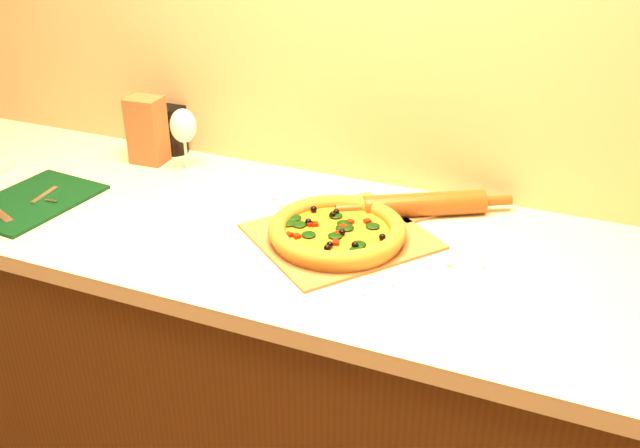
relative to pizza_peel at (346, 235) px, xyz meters
The scene contains 10 objects.
cabinet 0.48m from the pizza_peel, 146.42° to the right, with size 2.80×0.65×0.86m, color #4A2E0F.
countertop 0.05m from the pizza_peel, 146.42° to the right, with size 2.84×0.68×0.04m, color beige.
pizza_peel is the anchor object (origin of this frame).
pizza 0.04m from the pizza_peel, 105.61° to the right, with size 0.30×0.30×0.04m.
cutting_board 0.78m from the pizza_peel, 169.43° to the right, with size 0.25×0.32×0.02m.
bottle_cap 0.81m from the pizza_peel, 167.91° to the right, with size 0.02×0.02×0.01m, color black.
rolling_pin 0.21m from the pizza_peel, 51.41° to the left, with size 0.37×0.23×0.06m.
wine_glass 0.57m from the pizza_peel, 161.36° to the left, with size 0.07×0.07×0.17m.
paper_bag 0.68m from the pizza_peel, 163.73° to the left, with size 0.09×0.07×0.18m, color brown.
dark_jar 0.69m from the pizza_peel, 156.25° to the left, with size 0.08×0.08×0.13m.
Camera 1 is at (0.52, 0.15, 1.66)m, focal length 40.00 mm.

